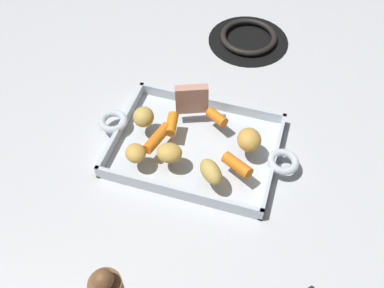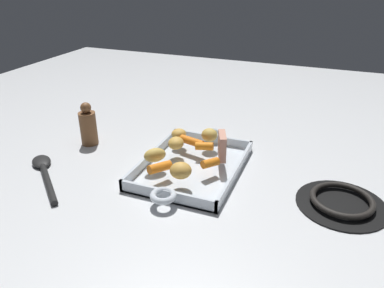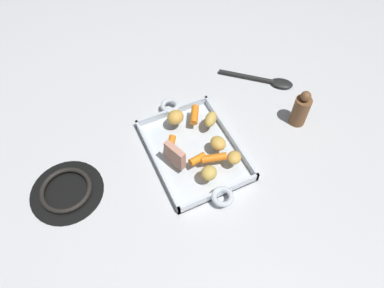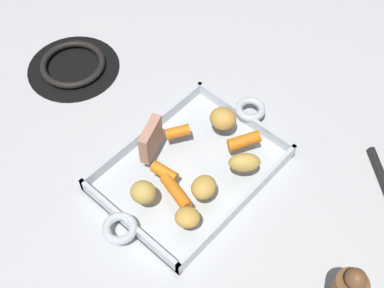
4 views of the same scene
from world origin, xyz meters
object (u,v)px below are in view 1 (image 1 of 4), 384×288
Objects in this scene: stove_burner_rear at (248,38)px; roast_slice_thick at (192,99)px; potato_corner at (211,172)px; baby_carrot_southeast at (157,138)px; potato_golden_large at (136,153)px; potato_whole at (144,117)px; baby_carrot_northeast at (237,165)px; potato_near_roast at (249,140)px; baby_carrot_long at (217,117)px; baby_carrot_southwest at (172,124)px; potato_golden_small at (169,153)px; roasting_dish at (195,146)px.

roast_slice_thick is at bearing -100.63° from stove_burner_rear.
stove_burner_rear is (-0.03, 0.44, -0.04)m from potato_corner.
potato_golden_large is at bearing -116.57° from baby_carrot_southeast.
potato_whole reaches higher than potato_golden_large.
potato_near_roast is at bearing 81.47° from baby_carrot_northeast.
potato_near_roast reaches higher than baby_carrot_long.
roast_slice_thick reaches higher than potato_near_roast.
baby_carrot_long is 0.14m from potato_corner.
roast_slice_thick is 0.06m from baby_carrot_southwest.
potato_corner reaches higher than baby_carrot_southeast.
potato_whole reaches higher than stove_burner_rear.
potato_near_roast is at bearing -0.90° from baby_carrot_southwest.
potato_near_roast is 0.10m from potato_corner.
roast_slice_thick is 0.13m from potato_golden_small.
baby_carrot_long is at bearing 122.39° from baby_carrot_northeast.
baby_carrot_southeast is at bearing 156.94° from potato_corner.
potato_whole is at bearing 151.55° from potato_corner.
baby_carrot_southwest is (-0.15, 0.06, -0.00)m from baby_carrot_northeast.
baby_carrot_long is 1.08× the size of potato_golden_large.
roast_slice_thick is 1.55× the size of potato_golden_large.
potato_corner is at bearing -28.45° from potato_whole.
baby_carrot_southwest is at bearing -151.41° from baby_carrot_long.
roast_slice_thick is (-0.03, 0.07, 0.06)m from roasting_dish.
roast_slice_thick is 1.38× the size of baby_carrot_southwest.
potato_corner is (-0.04, -0.03, 0.01)m from baby_carrot_northeast.
potato_golden_large is at bearing -139.98° from roasting_dish.
potato_golden_small is at bearing -118.10° from roasting_dish.
roasting_dish is 0.11m from potato_near_roast.
roasting_dish is 8.95× the size of baby_carrot_long.
baby_carrot_northeast is 1.34× the size of potato_whole.
stove_burner_rear is at bearing 82.08° from potato_golden_small.
potato_corner reaches higher than potato_golden_small.
potato_golden_large is at bearing -155.50° from potato_near_roast.
potato_golden_large is (-0.04, -0.09, 0.00)m from baby_carrot_southwest.
potato_golden_small reaches higher than roasting_dish.
baby_carrot_southeast is 0.40m from stove_burner_rear.
potato_golden_small is (-0.00, -0.13, -0.02)m from roast_slice_thick.
baby_carrot_southwest is 1.12× the size of potato_golden_large.
baby_carrot_southwest is 0.14m from potato_corner.
potato_golden_small is at bearing -91.58° from roast_slice_thick.
potato_golden_small reaches higher than stove_burner_rear.
baby_carrot_long is 0.18m from potato_golden_large.
potato_golden_small is 0.09m from potato_corner.
baby_carrot_long is at bearing -89.90° from stove_burner_rear.
potato_golden_small is at bearing -74.26° from baby_carrot_southwest.
potato_corner is at bearing -86.65° from stove_burner_rear.
potato_corner is at bearing -79.48° from baby_carrot_long.
potato_near_roast is (0.19, 0.09, 0.00)m from potato_golden_large.
baby_carrot_southwest is 0.36m from stove_burner_rear.
roast_slice_thick is at bearing 112.15° from roasting_dish.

